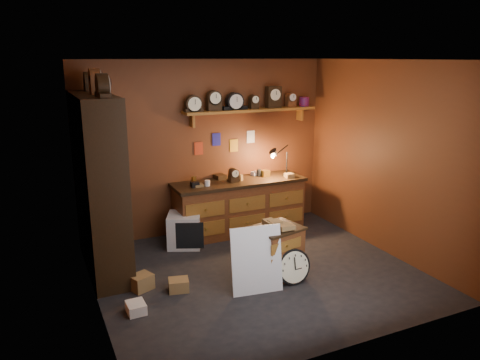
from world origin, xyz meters
name	(u,v)px	position (x,y,z in m)	size (l,w,h in m)	color
floor	(257,273)	(0.00, 0.00, 0.00)	(4.00, 4.00, 0.00)	black
room_shell	(258,141)	(0.04, 0.11, 1.72)	(4.02, 3.62, 2.71)	brown
shelving_unit	(97,178)	(-1.79, 0.98, 1.25)	(0.47, 1.60, 2.58)	black
workbench	(239,203)	(0.42, 1.47, 0.47)	(2.12, 0.66, 1.36)	brown
low_cabinet	(277,249)	(0.19, -0.18, 0.37)	(0.69, 0.62, 0.76)	brown
big_round_clock	(293,267)	(0.28, -0.43, 0.22)	(0.45, 0.16, 0.45)	black
white_panel	(256,291)	(-0.22, -0.42, 0.00)	(0.62, 0.03, 0.83)	silver
mini_fridge	(185,230)	(-0.57, 1.27, 0.25)	(0.62, 0.64, 0.49)	silver
floor_box_a	(179,285)	(-1.07, -0.02, 0.07)	(0.24, 0.20, 0.15)	olive
floor_box_b	(136,308)	(-1.65, -0.31, 0.06)	(0.19, 0.23, 0.12)	white
floor_box_c	(141,282)	(-1.47, 0.20, 0.09)	(0.25, 0.21, 0.19)	olive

